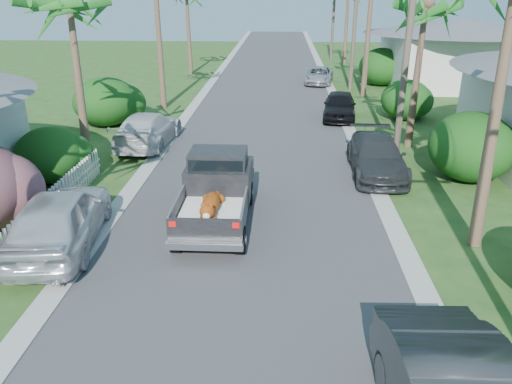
# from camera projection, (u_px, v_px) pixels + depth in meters

# --- Properties ---
(road) EXTENTS (8.00, 100.00, 0.02)m
(road) POSITION_uv_depth(u_px,v_px,m) (267.00, 98.00, 31.80)
(road) COLOR #38383A
(road) RESTS_ON ground
(curb_left) EXTENTS (0.60, 100.00, 0.06)m
(curb_left) POSITION_uv_depth(u_px,v_px,m) (201.00, 97.00, 32.00)
(curb_left) COLOR #A5A39E
(curb_left) RESTS_ON ground
(curb_right) EXTENTS (0.60, 100.00, 0.06)m
(curb_right) POSITION_uv_depth(u_px,v_px,m) (335.00, 98.00, 31.59)
(curb_right) COLOR #A5A39E
(curb_right) RESTS_ON ground
(pickup_truck) EXTENTS (1.98, 5.12, 2.06)m
(pickup_truck) POSITION_uv_depth(u_px,v_px,m) (218.00, 187.00, 15.08)
(pickup_truck) COLOR black
(pickup_truck) RESTS_ON ground
(parked_car_rm) EXTENTS (2.05, 4.79, 1.38)m
(parked_car_rm) POSITION_uv_depth(u_px,v_px,m) (377.00, 156.00, 18.77)
(parked_car_rm) COLOR #2C2F31
(parked_car_rm) RESTS_ON ground
(parked_car_rf) EXTENTS (2.13, 4.30, 1.41)m
(parked_car_rf) POSITION_uv_depth(u_px,v_px,m) (340.00, 106.00, 26.64)
(parked_car_rf) COLOR black
(parked_car_rf) RESTS_ON ground
(parked_car_rd) EXTENTS (2.46, 4.38, 1.16)m
(parked_car_rd) POSITION_uv_depth(u_px,v_px,m) (319.00, 76.00, 36.32)
(parked_car_rd) COLOR #B3B5BB
(parked_car_rd) RESTS_ON ground
(parked_car_ln) EXTENTS (2.57, 5.10, 1.67)m
(parked_car_ln) POSITION_uv_depth(u_px,v_px,m) (60.00, 218.00, 13.43)
(parked_car_ln) COLOR silver
(parked_car_ln) RESTS_ON ground
(parked_car_lf) EXTENTS (2.29, 5.17, 1.47)m
(parked_car_lf) POSITION_uv_depth(u_px,v_px,m) (148.00, 129.00, 22.12)
(parked_car_lf) COLOR silver
(parked_car_lf) RESTS_ON ground
(palm_l_b) EXTENTS (4.40, 4.40, 7.40)m
(palm_l_b) POSITION_uv_depth(u_px,v_px,m) (68.00, 1.00, 17.78)
(palm_l_b) COLOR brown
(palm_l_b) RESTS_ON ground
(palm_r_b) EXTENTS (4.40, 4.40, 7.20)m
(palm_r_b) POSITION_uv_depth(u_px,v_px,m) (426.00, 4.00, 19.99)
(palm_r_b) COLOR brown
(palm_r_b) RESTS_ON ground
(shrub_l_c) EXTENTS (2.40, 2.64, 2.00)m
(shrub_l_c) POSITION_uv_depth(u_px,v_px,m) (50.00, 155.00, 17.93)
(shrub_l_c) COLOR #123F12
(shrub_l_c) RESTS_ON ground
(shrub_l_d) EXTENTS (3.20, 3.52, 2.40)m
(shrub_l_d) POSITION_uv_depth(u_px,v_px,m) (106.00, 102.00, 25.27)
(shrub_l_d) COLOR #123F12
(shrub_l_d) RESTS_ON ground
(shrub_r_b) EXTENTS (3.00, 3.30, 2.50)m
(shrub_r_b) POSITION_uv_depth(u_px,v_px,m) (471.00, 147.00, 18.04)
(shrub_r_b) COLOR #123F12
(shrub_r_b) RESTS_ON ground
(shrub_r_c) EXTENTS (2.60, 2.86, 2.10)m
(shrub_r_c) POSITION_uv_depth(u_px,v_px,m) (406.00, 100.00, 26.43)
(shrub_r_c) COLOR #123F12
(shrub_r_c) RESTS_ON ground
(shrub_r_d) EXTENTS (3.20, 3.52, 2.60)m
(shrub_r_d) POSITION_uv_depth(u_px,v_px,m) (382.00, 67.00, 35.54)
(shrub_r_d) COLOR #123F12
(shrub_r_d) RESTS_ON ground
(picket_fence) EXTENTS (0.10, 11.00, 1.00)m
(picket_fence) POSITION_uv_depth(u_px,v_px,m) (32.00, 223.00, 13.91)
(picket_fence) COLOR white
(picket_fence) RESTS_ON ground
(house_right_far) EXTENTS (9.00, 8.00, 4.60)m
(house_right_far) POSITION_uv_depth(u_px,v_px,m) (455.00, 55.00, 34.99)
(house_right_far) COLOR silver
(house_right_far) RESTS_ON ground
(utility_pole_b) EXTENTS (1.60, 0.26, 9.00)m
(utility_pole_b) POSITION_uv_depth(u_px,v_px,m) (408.00, 44.00, 18.71)
(utility_pole_b) COLOR brown
(utility_pole_b) RESTS_ON ground
(utility_pole_c) EXTENTS (1.60, 0.26, 9.00)m
(utility_pole_c) POSITION_uv_depth(u_px,v_px,m) (355.00, 19.00, 32.55)
(utility_pole_c) COLOR brown
(utility_pole_c) RESTS_ON ground
(utility_pole_d) EXTENTS (1.60, 0.26, 9.00)m
(utility_pole_d) POSITION_uv_depth(u_px,v_px,m) (334.00, 9.00, 46.39)
(utility_pole_d) COLOR brown
(utility_pole_d) RESTS_ON ground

